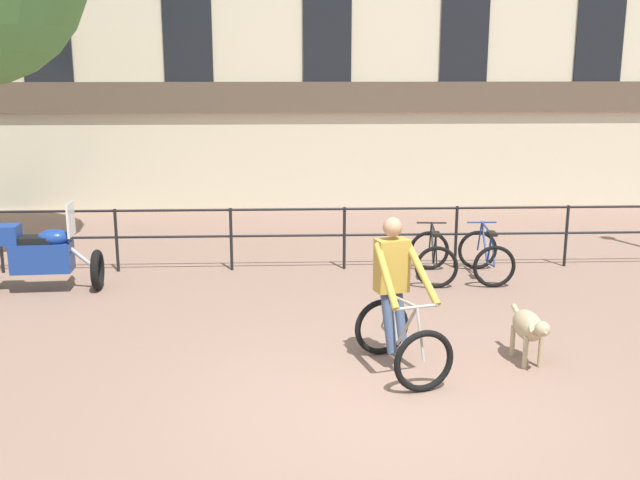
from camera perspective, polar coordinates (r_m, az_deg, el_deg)
ground_plane at (r=7.70m, az=4.82°, el=-12.54°), size 60.00×60.00×0.00m
canal_railing at (r=12.39m, az=1.87°, el=0.97°), size 15.05×0.05×1.05m
cyclist_with_bike at (r=8.37m, az=5.91°, el=-4.78°), size 0.98×1.31×1.70m
dog at (r=8.87m, az=15.64°, el=-6.42°), size 0.34×0.94×0.62m
parked_motorcycle at (r=11.94m, az=-20.50°, el=-1.09°), size 1.74×0.72×1.35m
parked_bicycle_near_lamp at (r=12.02m, az=8.59°, el=-1.28°), size 0.74×1.16×0.86m
parked_bicycle_mid_left at (r=12.22m, az=12.51°, el=-1.22°), size 0.67×1.11×0.86m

